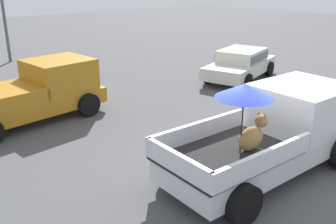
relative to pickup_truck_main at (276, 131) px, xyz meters
name	(u,v)px	position (x,y,z in m)	size (l,w,h in m)	color
ground_plane	(260,174)	(-0.45, 0.04, -0.97)	(80.00, 80.00, 0.00)	#4C4C4F
pickup_truck_main	(276,131)	(0.00, 0.00, 0.00)	(5.16, 2.52, 2.36)	black
pickup_truck_red	(33,93)	(-2.83, 6.92, -0.09)	(4.91, 2.43, 1.80)	black
parked_sedan_near	(241,63)	(6.07, 5.66, -0.22)	(4.61, 2.81, 1.33)	black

